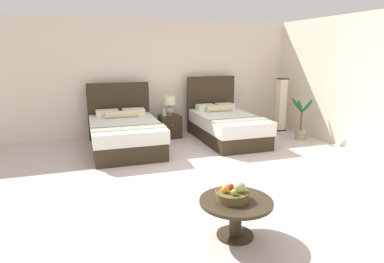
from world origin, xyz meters
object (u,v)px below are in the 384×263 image
at_px(table_lamp, 170,104).
at_px(vase, 164,113).
at_px(bed_near_window, 125,134).
at_px(potted_palm, 301,125).
at_px(nightstand, 170,126).
at_px(fruit_bowl, 233,194).
at_px(floor_lamp_corner, 281,105).
at_px(bed_near_corner, 226,126).
at_px(coffee_table, 236,209).

bearing_deg(table_lamp, vase, -157.17).
bearing_deg(bed_near_window, potted_palm, -6.83).
relative_size(table_lamp, potted_palm, 0.46).
distance_m(vase, potted_palm, 3.12).
relative_size(nightstand, fruit_bowl, 1.42).
height_order(table_lamp, floor_lamp_corner, floor_lamp_corner).
bearing_deg(floor_lamp_corner, bed_near_window, -173.43).
bearing_deg(table_lamp, bed_near_corner, -31.62).
bearing_deg(fruit_bowl, coffee_table, -29.19).
relative_size(bed_near_corner, table_lamp, 4.79).
bearing_deg(table_lamp, potted_palm, -22.83).
relative_size(bed_near_corner, vase, 13.29).
relative_size(table_lamp, vase, 2.77).
xyz_separation_m(nightstand, vase, (-0.14, -0.04, 0.34)).
bearing_deg(coffee_table, fruit_bowl, 150.81).
bearing_deg(table_lamp, nightstand, -90.00).
distance_m(table_lamp, vase, 0.25).
distance_m(nightstand, floor_lamp_corner, 2.86).
height_order(bed_near_window, floor_lamp_corner, floor_lamp_corner).
bearing_deg(bed_near_corner, nightstand, 149.13).
bearing_deg(potted_palm, bed_near_window, 173.17).
xyz_separation_m(coffee_table, potted_palm, (3.23, 3.27, 0.02)).
height_order(table_lamp, coffee_table, table_lamp).
bearing_deg(vase, coffee_table, -94.28).
xyz_separation_m(nightstand, potted_palm, (2.76, -1.14, 0.08)).
distance_m(vase, floor_lamp_corner, 2.97).
relative_size(coffee_table, floor_lamp_corner, 0.60).
xyz_separation_m(bed_near_corner, nightstand, (-1.12, 0.67, -0.08)).
bearing_deg(fruit_bowl, floor_lamp_corner, 51.50).
height_order(coffee_table, potted_palm, potted_palm).
distance_m(floor_lamp_corner, potted_palm, 0.98).
xyz_separation_m(bed_near_window, fruit_bowl, (0.63, -3.72, 0.16)).
bearing_deg(nightstand, table_lamp, 90.00).
distance_m(coffee_table, potted_palm, 4.60).
bearing_deg(bed_near_window, floor_lamp_corner, 6.57).
height_order(table_lamp, potted_palm, potted_palm).
height_order(vase, potted_palm, potted_palm).
bearing_deg(coffee_table, vase, 85.72).
relative_size(bed_near_window, potted_palm, 2.13).
height_order(bed_near_window, vase, bed_near_window).
bearing_deg(floor_lamp_corner, vase, 176.50).
distance_m(bed_near_window, nightstand, 1.32).
bearing_deg(vase, potted_palm, -20.79).
distance_m(nightstand, coffee_table, 4.44).
xyz_separation_m(bed_near_window, potted_palm, (3.89, -0.47, 0.01)).
relative_size(bed_near_window, nightstand, 3.98).
xyz_separation_m(fruit_bowl, potted_palm, (3.26, 3.25, -0.15)).
height_order(nightstand, table_lamp, table_lamp).
bearing_deg(coffee_table, potted_palm, 45.37).
distance_m(bed_near_window, potted_palm, 3.92).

